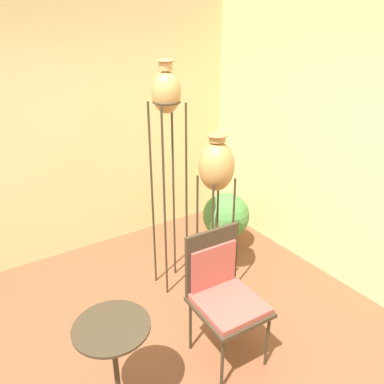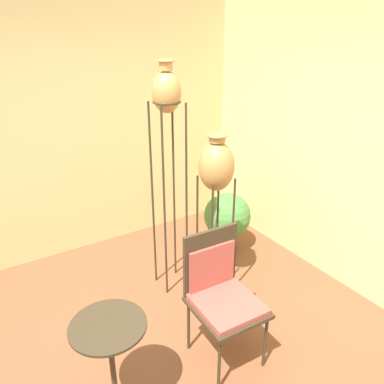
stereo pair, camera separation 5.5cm
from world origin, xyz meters
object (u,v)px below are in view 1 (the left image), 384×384
Objects in this scene: vase_stand_tall at (167,105)px; chair at (223,289)px; vase_stand_medium at (217,169)px; side_table at (114,351)px; potted_plant at (226,218)px.

chair is (-0.11, -0.95, -1.20)m from vase_stand_tall.
vase_stand_tall is 1.36× the size of vase_stand_medium.
vase_stand_medium is at bearing 27.64° from side_table.
potted_plant is at bearing 33.60° from side_table.
potted_plant is (0.88, 0.25, -1.41)m from vase_stand_tall.
vase_stand_tall is 2.11× the size of chair.
vase_stand_tall is 1.89m from side_table.
vase_stand_medium is 2.17× the size of side_table.
chair is 0.89m from side_table.
chair is at bearing 2.74° from side_table.
side_table is (-0.99, -1.00, -1.26)m from vase_stand_tall.
vase_stand_medium is 1.22m from potted_plant.
vase_stand_medium reaches higher than potted_plant.
side_table is (-1.27, -0.67, -0.75)m from vase_stand_medium.
side_table is 2.25m from potted_plant.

